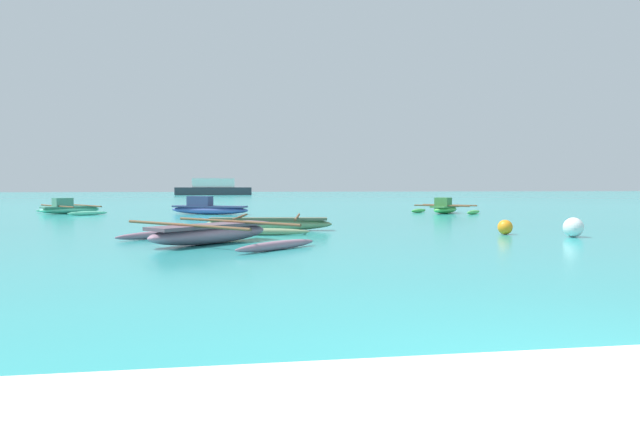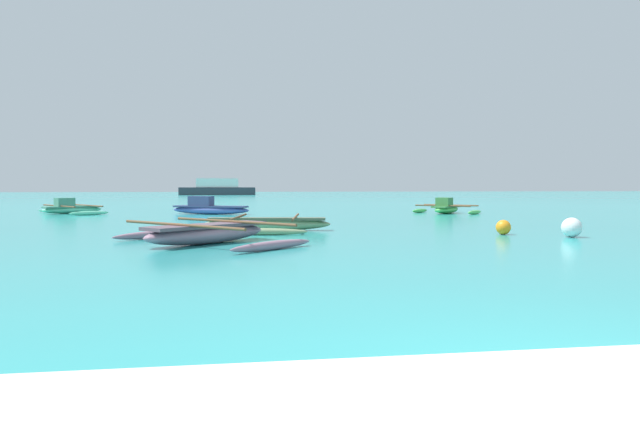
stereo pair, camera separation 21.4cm
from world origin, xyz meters
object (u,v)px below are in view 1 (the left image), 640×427
object	(u,v)px
moored_boat_1	(269,224)
moored_boat_3	(445,208)
mooring_buoy_0	(573,227)
moored_boat_4	(69,208)
distant_ferry	(214,188)
mooring_buoy_1	(505,227)
moored_boat_2	(208,208)
moored_boat_0	(211,233)

from	to	relation	value
moored_boat_1	moored_boat_3	world-z (taller)	moored_boat_3
moored_boat_3	mooring_buoy_0	size ratio (longest dim) A/B	6.37
moored_boat_4	distant_ferry	xyz separation A→B (m)	(5.66, 54.83, 0.72)
moored_boat_1	mooring_buoy_1	xyz separation A→B (m)	(6.61, -2.48, 0.00)
moored_boat_3	moored_boat_4	xyz separation A→B (m)	(-18.56, 2.69, -0.00)
moored_boat_2	moored_boat_4	bearing A→B (deg)	-169.03
moored_boat_0	mooring_buoy_1	bearing A→B (deg)	-33.62
moored_boat_1	mooring_buoy_1	bearing A→B (deg)	-11.44
moored_boat_4	mooring_buoy_0	bearing A→B (deg)	-77.40
mooring_buoy_1	moored_boat_1	bearing A→B (deg)	159.42
moored_boat_4	moored_boat_0	bearing A→B (deg)	-99.89
moored_boat_1	moored_boat_3	xyz separation A→B (m)	(9.50, 9.47, 0.06)
moored_boat_2	distant_ferry	xyz separation A→B (m)	(-1.17, 56.59, 0.67)
moored_boat_3	distant_ferry	xyz separation A→B (m)	(-12.90, 57.52, 0.72)
moored_boat_3	moored_boat_4	size ratio (longest dim) A/B	0.72
moored_boat_1	moored_boat_2	world-z (taller)	moored_boat_2
moored_boat_2	moored_boat_3	xyz separation A→B (m)	(11.73, -0.94, -0.05)
moored_boat_1	moored_boat_2	size ratio (longest dim) A/B	1.00
moored_boat_0	mooring_buoy_0	distance (m)	9.71
moored_boat_1	distant_ferry	distance (m)	67.08
moored_boat_0	mooring_buoy_1	xyz separation A→B (m)	(8.26, 1.26, -0.04)
mooring_buoy_0	mooring_buoy_1	size ratio (longest dim) A/B	1.27
moored_boat_1	mooring_buoy_0	world-z (taller)	mooring_buoy_0
mooring_buoy_0	moored_boat_0	bearing A→B (deg)	-178.82
moored_boat_0	moored_boat_1	bearing A→B (deg)	23.86
mooring_buoy_0	distant_ferry	world-z (taller)	distant_ferry
moored_boat_4	distant_ferry	distance (m)	55.13
mooring_buoy_1	distant_ferry	xyz separation A→B (m)	(-10.01, 69.47, 0.77)
mooring_buoy_0	moored_boat_2	bearing A→B (deg)	126.39
moored_boat_2	moored_boat_3	distance (m)	11.77
moored_boat_0	distant_ferry	world-z (taller)	distant_ferry
moored_boat_3	distant_ferry	distance (m)	58.96
mooring_buoy_0	distant_ferry	size ratio (longest dim) A/B	0.05
moored_boat_0	moored_boat_1	distance (m)	4.09
mooring_buoy_0	mooring_buoy_1	distance (m)	1.79
moored_boat_0	moored_boat_4	bearing A→B (deg)	72.66
moored_boat_2	moored_boat_1	bearing A→B (deg)	-52.55
moored_boat_4	mooring_buoy_0	xyz separation A→B (m)	(17.11, -15.70, 0.01)
moored_boat_3	distant_ferry	world-z (taller)	distant_ferry
moored_boat_2	moored_boat_3	bearing A→B (deg)	20.80
moored_boat_1	moored_boat_4	bearing A→B (deg)	135.83
distant_ferry	mooring_buoy_0	bearing A→B (deg)	-80.78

